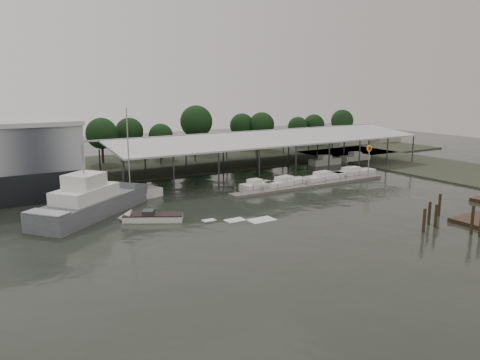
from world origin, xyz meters
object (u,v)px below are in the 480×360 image
grey_trawler (92,202)px  white_sailboat (126,196)px  speedboat_underway (148,217)px  shell_fuel_sign (369,155)px

grey_trawler → white_sailboat: bearing=0.3°
grey_trawler → speedboat_underway: grey_trawler is taller
shell_fuel_sign → speedboat_underway: 40.22m
white_sailboat → speedboat_underway: 10.38m
shell_fuel_sign → grey_trawler: bearing=178.4°
grey_trawler → white_sailboat: 7.25m
shell_fuel_sign → speedboat_underway: size_ratio=0.33×
white_sailboat → speedboat_underway: bearing=-110.6°
speedboat_underway → grey_trawler: bearing=-20.9°
shell_fuel_sign → speedboat_underway: shell_fuel_sign is taller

